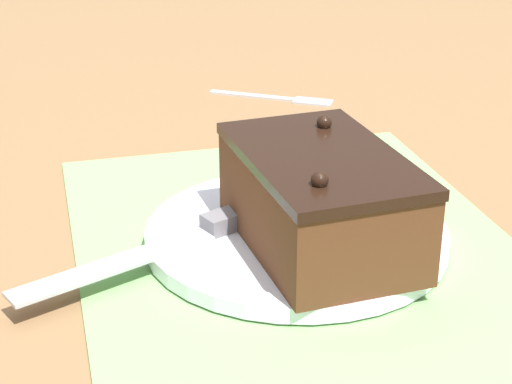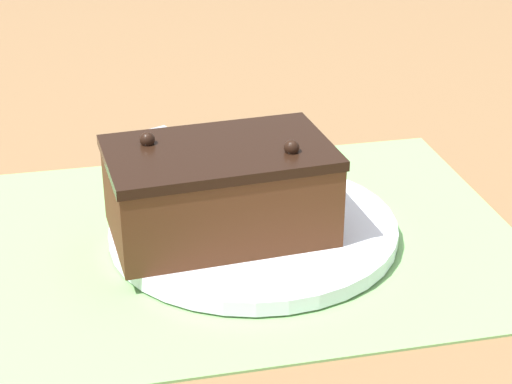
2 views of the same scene
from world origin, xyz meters
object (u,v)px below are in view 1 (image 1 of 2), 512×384
Objects in this scene: cake_plate at (292,236)px; chocolate_cake at (320,199)px; serving_knife at (205,230)px; dessert_fork at (281,97)px.

chocolate_cake reaches higher than cake_plate.
serving_knife reaches higher than dessert_fork.
cake_plate is 0.07m from serving_knife.
dessert_fork is at bearing 165.16° from cake_plate.
chocolate_cake reaches higher than dessert_fork.
chocolate_cake is at bearing 23.27° from cake_plate.
chocolate_cake is 1.34× the size of dessert_fork.
cake_plate is at bearing -156.73° from chocolate_cake.
cake_plate is 0.05m from chocolate_cake.
cake_plate is 1.06× the size of serving_knife.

